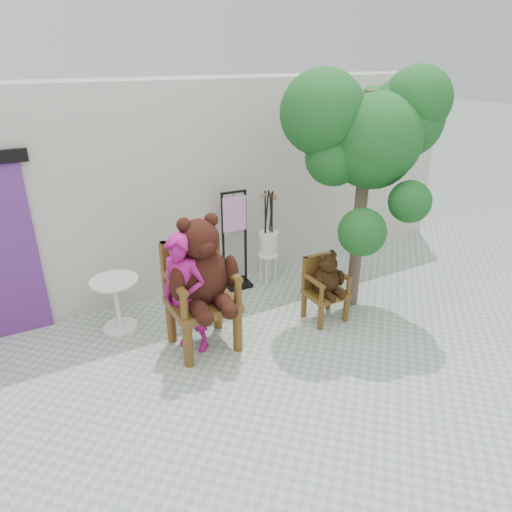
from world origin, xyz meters
The scene contains 9 objects.
ground_plane centered at (0.00, 0.00, 0.00)m, with size 60.00×60.00×0.00m, color #9BA897.
back_wall centered at (0.00, 3.10, 1.50)m, with size 9.00×1.00×3.00m, color #B9B8AD.
chair_big centered at (-0.83, 1.15, 0.95)m, with size 0.82×0.88×1.69m.
chair_small centered at (0.84, 0.93, 0.56)m, with size 0.50×0.52×0.97m.
person centered at (-1.04, 1.09, 0.77)m, with size 0.56×0.37×1.55m, color #941268.
cafe_table centered at (-1.64, 2.04, 0.44)m, with size 0.60×0.60×0.70m.
display_stand centered at (0.21, 2.35, 0.58)m, with size 0.47×0.38×1.51m.
stool_bucket centered at (0.76, 2.27, 0.64)m, with size 0.32×0.32×1.45m.
tree centered at (1.54, 1.08, 2.38)m, with size 2.03×1.72×3.20m.
Camera 1 is at (-2.57, -3.29, 3.31)m, focal length 32.00 mm.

